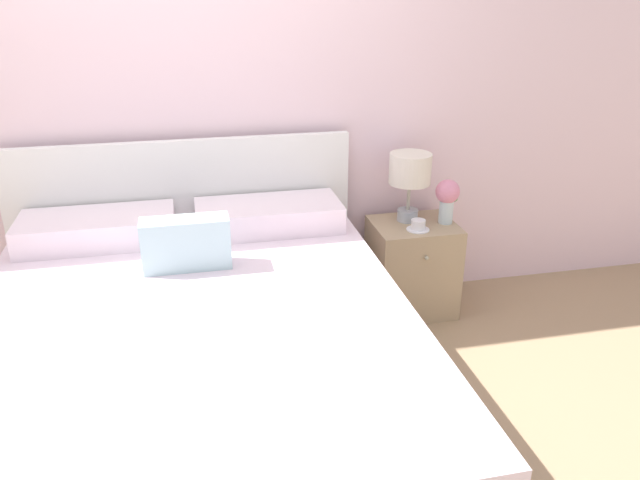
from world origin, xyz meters
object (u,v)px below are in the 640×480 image
at_px(bed, 196,364).
at_px(nightstand, 412,267).
at_px(flower_vase, 448,197).
at_px(table_lamp, 410,173).
at_px(teacup, 418,226).

height_order(bed, nightstand, bed).
bearing_deg(flower_vase, table_lamp, 158.41).
relative_size(nightstand, flower_vase, 2.14).
xyz_separation_m(flower_vase, teacup, (-0.19, -0.07, -0.13)).
xyz_separation_m(nightstand, table_lamp, (-0.02, 0.06, 0.55)).
height_order(nightstand, table_lamp, table_lamp).
distance_m(table_lamp, flower_vase, 0.25).
distance_m(bed, teacup, 1.46).
bearing_deg(nightstand, teacup, -98.73).
bearing_deg(teacup, nightstand, 81.27).
height_order(nightstand, flower_vase, flower_vase).
height_order(table_lamp, teacup, table_lamp).
height_order(table_lamp, flower_vase, table_lamp).
height_order(flower_vase, teacup, flower_vase).
bearing_deg(table_lamp, bed, -145.26).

